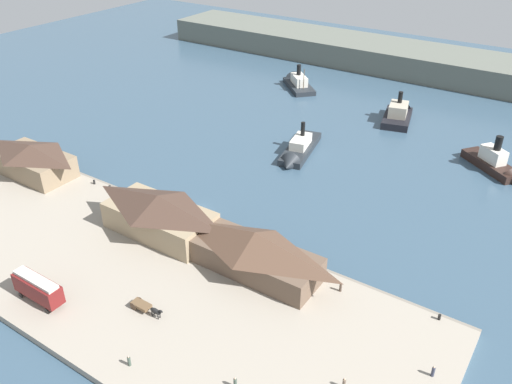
{
  "coord_description": "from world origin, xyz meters",
  "views": [
    {
      "loc": [
        58.22,
        -66.76,
        56.44
      ],
      "look_at": [
        7.38,
        9.74,
        2.0
      ],
      "focal_mm": 36.83,
      "sensor_mm": 36.0,
      "label": 1
    }
  ],
  "objects_px": {
    "ferry_moored_east": "(496,165)",
    "ferry_shed_west_terminal": "(33,159)",
    "pedestrian_near_east_shed": "(235,383)",
    "ferry_departing_north": "(297,151)",
    "pedestrian_near_cart": "(129,361)",
    "mooring_post_center_east": "(94,182)",
    "mooring_post_west": "(110,188)",
    "pedestrian_walking_east": "(344,383)",
    "ferry_approaching_west": "(297,82)",
    "street_tram": "(38,287)",
    "horse_cart": "(146,307)",
    "ferry_mid_harbor": "(398,113)",
    "mooring_post_center_west": "(439,317)",
    "pedestrian_walking_west": "(341,287)",
    "pedestrian_near_west_shed": "(433,371)",
    "ferry_shed_east_terminal": "(159,214)",
    "ferry_shed_customs_shed": "(255,251)"
  },
  "relations": [
    {
      "from": "pedestrian_near_east_shed",
      "to": "ferry_departing_north",
      "type": "distance_m",
      "value": 68.74
    },
    {
      "from": "ferry_mid_harbor",
      "to": "ferry_approaching_west",
      "type": "distance_m",
      "value": 37.57
    },
    {
      "from": "street_tram",
      "to": "mooring_post_west",
      "type": "height_order",
      "value": "street_tram"
    },
    {
      "from": "pedestrian_walking_east",
      "to": "pedestrian_walking_west",
      "type": "height_order",
      "value": "pedestrian_walking_east"
    },
    {
      "from": "mooring_post_west",
      "to": "ferry_approaching_west",
      "type": "distance_m",
      "value": 80.38
    },
    {
      "from": "ferry_shed_west_terminal",
      "to": "ferry_shed_east_terminal",
      "type": "distance_m",
      "value": 37.95
    },
    {
      "from": "ferry_approaching_west",
      "to": "pedestrian_near_east_shed",
      "type": "bearing_deg",
      "value": -64.01
    },
    {
      "from": "pedestrian_near_cart",
      "to": "pedestrian_walking_east",
      "type": "xyz_separation_m",
      "value": [
        25.19,
        12.42,
        0.01
      ]
    },
    {
      "from": "pedestrian_near_east_shed",
      "to": "mooring_post_center_west",
      "type": "bearing_deg",
      "value": 55.76
    },
    {
      "from": "pedestrian_near_cart",
      "to": "ferry_departing_north",
      "type": "distance_m",
      "value": 69.38
    },
    {
      "from": "horse_cart",
      "to": "ferry_mid_harbor",
      "type": "bearing_deg",
      "value": 87.73
    },
    {
      "from": "pedestrian_walking_east",
      "to": "ferry_moored_east",
      "type": "height_order",
      "value": "ferry_moored_east"
    },
    {
      "from": "pedestrian_walking_east",
      "to": "pedestrian_near_west_shed",
      "type": "xyz_separation_m",
      "value": [
        8.77,
        8.08,
        -0.0
      ]
    },
    {
      "from": "pedestrian_near_cart",
      "to": "mooring_post_center_east",
      "type": "relative_size",
      "value": 1.91
    },
    {
      "from": "mooring_post_center_east",
      "to": "street_tram",
      "type": "bearing_deg",
      "value": -54.23
    },
    {
      "from": "ferry_moored_east",
      "to": "ferry_shed_west_terminal",
      "type": "bearing_deg",
      "value": -144.53
    },
    {
      "from": "mooring_post_west",
      "to": "pedestrian_walking_west",
      "type": "bearing_deg",
      "value": -2.23
    },
    {
      "from": "mooring_post_center_west",
      "to": "mooring_post_west",
      "type": "xyz_separation_m",
      "value": [
        -68.55,
        -0.29,
        0.0
      ]
    },
    {
      "from": "mooring_post_west",
      "to": "ferry_mid_harbor",
      "type": "xyz_separation_m",
      "value": [
        35.47,
        72.08,
        0.03
      ]
    },
    {
      "from": "ferry_shed_east_terminal",
      "to": "mooring_post_west",
      "type": "height_order",
      "value": "ferry_shed_east_terminal"
    },
    {
      "from": "pedestrian_near_east_shed",
      "to": "ferry_moored_east",
      "type": "relative_size",
      "value": 0.11
    },
    {
      "from": "ferry_shed_west_terminal",
      "to": "mooring_post_center_east",
      "type": "height_order",
      "value": "ferry_shed_west_terminal"
    },
    {
      "from": "horse_cart",
      "to": "ferry_moored_east",
      "type": "xyz_separation_m",
      "value": [
        32.95,
        77.38,
        -0.41
      ]
    },
    {
      "from": "street_tram",
      "to": "mooring_post_west",
      "type": "distance_m",
      "value": 33.75
    },
    {
      "from": "pedestrian_walking_east",
      "to": "mooring_post_west",
      "type": "bearing_deg",
      "value": 163.46
    },
    {
      "from": "ferry_shed_east_terminal",
      "to": "ferry_departing_north",
      "type": "xyz_separation_m",
      "value": [
        4.28,
        42.69,
        -3.92
      ]
    },
    {
      "from": "pedestrian_near_east_shed",
      "to": "horse_cart",
      "type": "bearing_deg",
      "value": 168.84
    },
    {
      "from": "street_tram",
      "to": "mooring_post_center_west",
      "type": "xyz_separation_m",
      "value": [
        52.05,
        29.65,
        -2.08
      ]
    },
    {
      "from": "horse_cart",
      "to": "ferry_departing_north",
      "type": "distance_m",
      "value": 60.02
    },
    {
      "from": "horse_cart",
      "to": "pedestrian_walking_east",
      "type": "distance_m",
      "value": 30.65
    },
    {
      "from": "pedestrian_walking_east",
      "to": "ferry_mid_harbor",
      "type": "relative_size",
      "value": 0.11
    },
    {
      "from": "pedestrian_near_west_shed",
      "to": "ferry_shed_east_terminal",
      "type": "bearing_deg",
      "value": 174.59
    },
    {
      "from": "pedestrian_near_east_shed",
      "to": "ferry_approaching_west",
      "type": "xyz_separation_m",
      "value": [
        -51.84,
        106.35,
        -0.72
      ]
    },
    {
      "from": "street_tram",
      "to": "pedestrian_walking_east",
      "type": "relative_size",
      "value": 5.09
    },
    {
      "from": "ferry_shed_customs_shed",
      "to": "horse_cart",
      "type": "height_order",
      "value": "ferry_shed_customs_shed"
    },
    {
      "from": "mooring_post_center_west",
      "to": "ferry_mid_harbor",
      "type": "height_order",
      "value": "ferry_mid_harbor"
    },
    {
      "from": "pedestrian_walking_east",
      "to": "ferry_mid_harbor",
      "type": "bearing_deg",
      "value": 106.42
    },
    {
      "from": "street_tram",
      "to": "mooring_post_center_east",
      "type": "relative_size",
      "value": 9.87
    },
    {
      "from": "ferry_mid_harbor",
      "to": "ferry_shed_customs_shed",
      "type": "bearing_deg",
      "value": -86.85
    },
    {
      "from": "street_tram",
      "to": "ferry_approaching_west",
      "type": "xyz_separation_m",
      "value": [
        -17.68,
        109.73,
        -2.44
      ]
    },
    {
      "from": "street_tram",
      "to": "pedestrian_walking_west",
      "type": "distance_m",
      "value": 46.23
    },
    {
      "from": "ferry_shed_west_terminal",
      "to": "horse_cart",
      "type": "bearing_deg",
      "value": -19.74
    },
    {
      "from": "ferry_mid_harbor",
      "to": "ferry_departing_north",
      "type": "relative_size",
      "value": 0.79
    },
    {
      "from": "street_tram",
      "to": "ferry_moored_east",
      "type": "xyz_separation_m",
      "value": [
        48.17,
        84.49,
        -2.03
      ]
    },
    {
      "from": "ferry_approaching_west",
      "to": "ferry_shed_east_terminal",
      "type": "bearing_deg",
      "value": -76.55
    },
    {
      "from": "pedestrian_near_west_shed",
      "to": "ferry_mid_harbor",
      "type": "height_order",
      "value": "ferry_mid_harbor"
    },
    {
      "from": "ferry_shed_west_terminal",
      "to": "pedestrian_near_east_shed",
      "type": "height_order",
      "value": "ferry_shed_west_terminal"
    },
    {
      "from": "pedestrian_near_cart",
      "to": "mooring_post_west",
      "type": "xyz_separation_m",
      "value": [
        -36.95,
        30.87,
        -0.33
      ]
    },
    {
      "from": "mooring_post_west",
      "to": "ferry_departing_north",
      "type": "height_order",
      "value": "ferry_departing_north"
    },
    {
      "from": "pedestrian_near_cart",
      "to": "mooring_post_west",
      "type": "distance_m",
      "value": 48.15
    }
  ]
}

